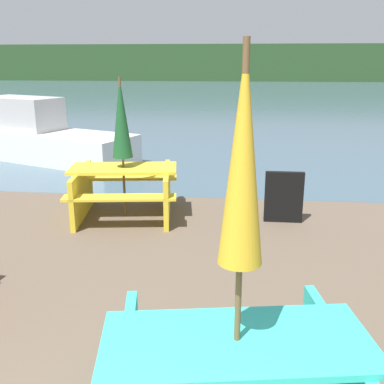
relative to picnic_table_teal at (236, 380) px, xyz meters
The scene contains 8 objects.
water 30.11m from the picnic_table_teal, 91.44° to the left, with size 60.00×50.00×0.00m.
far_treeline 50.13m from the picnic_table_teal, 90.86° to the left, with size 80.00×1.60×4.00m.
picnic_table_teal is the anchor object (origin of this frame).
picnic_table_yellow 4.38m from the picnic_table_teal, 112.85° to the left, with size 1.73×1.57×0.76m.
umbrella_gold 1.34m from the picnic_table_teal, ahead, with size 0.24×0.24×2.39m.
umbrella_darkgreen 4.51m from the picnic_table_teal, 112.85° to the left, with size 0.29×0.29×2.06m.
boat 9.16m from the picnic_table_teal, 120.66° to the left, with size 4.57×2.95×1.44m.
signboard 4.09m from the picnic_table_teal, 80.79° to the left, with size 0.55×0.08×0.75m.
Camera 1 is at (0.73, -0.32, 2.28)m, focal length 42.00 mm.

